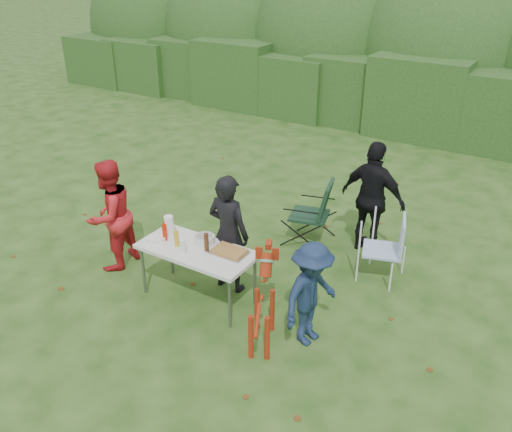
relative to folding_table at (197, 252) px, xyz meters
The scene contains 20 objects.
ground 0.78m from the folding_table, 17.56° to the left, with size 80.00×80.00×0.00m, color #1E4211.
hedge_row 8.12m from the folding_table, 87.49° to the left, with size 22.00×1.40×1.70m, color #23471C.
shrub_backdrop 9.76m from the folding_table, 87.90° to the left, with size 20.00×2.60×3.20m, color #3D6628.
folding_table is the anchor object (origin of this frame).
person_cook 0.48m from the folding_table, 66.32° to the left, with size 0.59×0.39×1.62m, color black.
person_red_jacket 1.51m from the folding_table, behind, with size 0.77×0.60×1.59m, color red.
person_black_puffy 2.72m from the folding_table, 58.84° to the left, with size 1.00×0.42×1.71m, color black.
child 1.59m from the folding_table, ahead, with size 0.83×0.48×1.28m, color #162745.
dog 1.21m from the folding_table, 15.73° to the right, with size 1.02×0.41×0.97m, color maroon, non-canonical shape.
camping_chair 2.16m from the folding_table, 76.05° to the left, with size 0.64×0.64×1.02m, color #173321, non-canonical shape.
lawn_chair 2.50m from the folding_table, 43.22° to the left, with size 0.56×0.56×0.94m, color #4E80BF, non-canonical shape.
food_tray 0.43m from the folding_table, 16.75° to the left, with size 0.45×0.30×0.02m, color #B7B7BA.
focaccia_bread 0.44m from the folding_table, 16.75° to the left, with size 0.40×0.26×0.04m, color #A27437.
mustard_bottle 0.31m from the folding_table, 163.53° to the right, with size 0.06×0.06×0.20m, color gold.
ketchup_bottle 0.51m from the folding_table, behind, with size 0.06×0.06×0.22m, color #BE1D03.
beer_bottle 0.22m from the folding_table, 11.79° to the left, with size 0.06×0.06×0.24m, color #47230F.
paper_towel_roll 0.57m from the folding_table, 167.70° to the left, with size 0.12×0.12×0.26m, color white.
cup_stack 0.23m from the folding_table, 116.11° to the right, with size 0.08×0.08×0.18m, color white.
pasta_bowl 0.20m from the folding_table, 90.37° to the left, with size 0.26×0.26×0.10m, color silver.
plate_stack 0.58m from the folding_table, 169.82° to the right, with size 0.24×0.24×0.05m, color white.
Camera 1 is at (3.35, -4.65, 4.17)m, focal length 38.00 mm.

